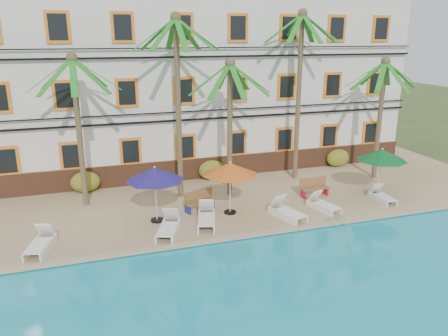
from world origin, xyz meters
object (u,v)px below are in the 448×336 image
object	(u,v)px
lounger_c	(206,217)
lounger_b	(168,227)
bench_right	(314,187)
umbrella_blue	(155,174)
lounger_a	(41,243)
lounger_d	(287,211)
palm_d	(300,75)
lounger_e	(323,204)
pool_ladder	(337,224)
bench_left	(199,200)
palm_e	(381,101)
palm_c	(230,108)
palm_a	(77,110)
palm_b	(178,84)
umbrella_green	(382,155)
lounger_f	(382,196)
umbrella_red	(230,169)

from	to	relation	value
lounger_c	lounger_b	bearing A→B (deg)	-165.65
bench_right	umbrella_blue	bearing A→B (deg)	-175.15
lounger_a	lounger_d	world-z (taller)	lounger_d
palm_d	lounger_e	size ratio (longest dim) A/B	4.99
umbrella_blue	pool_ladder	distance (m)	8.14
umbrella_blue	lounger_c	size ratio (longest dim) A/B	1.18
lounger_a	lounger_d	xyz separation A→B (m)	(10.24, -0.06, 0.01)
lounger_e	bench_right	bearing A→B (deg)	74.68
lounger_b	bench_right	distance (m)	8.15
bench_left	bench_right	xyz separation A→B (m)	(6.03, 0.01, 0.00)
lounger_d	bench_left	bearing A→B (deg)	149.41
palm_e	lounger_d	xyz separation A→B (m)	(-7.32, -3.73, -4.09)
lounger_c	lounger_d	distance (m)	3.63
palm_c	lounger_b	xyz separation A→B (m)	(-3.88, -3.65, -4.13)
palm_a	lounger_d	distance (m)	10.51
lounger_b	bench_left	size ratio (longest dim) A/B	1.33
palm_b	pool_ladder	size ratio (longest dim) A/B	11.91
lounger_d	bench_right	xyz separation A→B (m)	(2.52, 2.09, 0.17)
umbrella_green	lounger_a	distance (m)	16.05
palm_d	lounger_f	distance (m)	7.58
palm_a	lounger_f	size ratio (longest dim) A/B	4.17
lounger_d	pool_ladder	xyz separation A→B (m)	(1.76, -1.36, -0.30)
lounger_d	pool_ladder	world-z (taller)	lounger_d
umbrella_green	lounger_e	world-z (taller)	umbrella_green
lounger_f	bench_right	distance (m)	3.31
palm_b	lounger_c	xyz separation A→B (m)	(0.29, -3.71, -5.30)
palm_b	palm_c	distance (m)	2.75
lounger_e	lounger_f	world-z (taller)	lounger_e
umbrella_blue	lounger_d	size ratio (longest dim) A/B	1.23
palm_d	lounger_d	xyz separation A→B (m)	(-2.91, -4.98, -5.48)
lounger_b	lounger_d	bearing A→B (deg)	0.07
palm_c	umbrella_green	size ratio (longest dim) A/B	2.74
palm_d	umbrella_blue	size ratio (longest dim) A/B	3.63
palm_b	lounger_a	xyz separation A→B (m)	(-6.34, -4.09, -5.32)
palm_b	palm_e	xyz separation A→B (m)	(11.22, -0.42, -1.22)
lounger_d	lounger_b	bearing A→B (deg)	-179.93
lounger_c	lounger_a	bearing A→B (deg)	-176.75
umbrella_red	bench_right	world-z (taller)	umbrella_red
palm_d	bench_right	world-z (taller)	palm_d
lounger_b	lounger_d	xyz separation A→B (m)	(5.35, 0.01, -0.01)
lounger_d	lounger_e	world-z (taller)	lounger_d
lounger_c	lounger_e	bearing A→B (deg)	-1.32
umbrella_red	lounger_c	distance (m)	2.40
bench_left	bench_right	world-z (taller)	same
lounger_c	lounger_d	size ratio (longest dim) A/B	1.05
palm_a	lounger_c	xyz separation A→B (m)	(4.91, -3.95, -4.30)
lounger_e	pool_ladder	world-z (taller)	lounger_e
lounger_b	lounger_a	bearing A→B (deg)	179.20
palm_a	bench_left	bearing A→B (deg)	-24.75
palm_c	lounger_c	distance (m)	5.64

